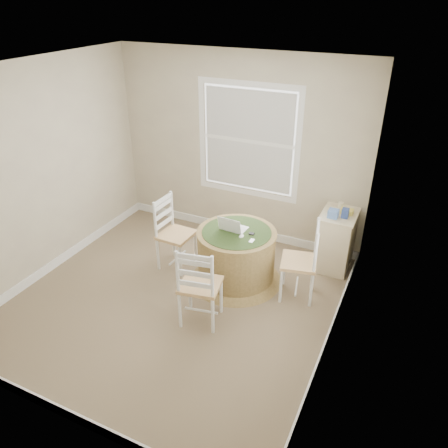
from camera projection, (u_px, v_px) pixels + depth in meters
The scene contains 14 objects.
room at pixel (191, 198), 4.62m from camera, with size 3.64×3.64×2.64m.
round_table at pixel (236, 254), 5.36m from camera, with size 1.15×1.15×0.69m.
chair_left at pixel (176, 234), 5.58m from camera, with size 0.42×0.40×0.95m, color white, non-canonical shape.
chair_near at pixel (200, 284), 4.65m from camera, with size 0.42×0.40×0.95m, color white, non-canonical shape.
chair_right at pixel (299, 261), 5.04m from camera, with size 0.42×0.40×0.95m, color white, non-canonical shape.
laptop at pixel (233, 228), 5.25m from camera, with size 0.31×0.28×0.21m.
mouse at pixel (241, 236), 5.11m from camera, with size 0.05×0.09×0.03m, color white.
phone at pixel (252, 241), 5.02m from camera, with size 0.04×0.09×0.02m, color #B7BABF.
keys at pixel (252, 234), 5.16m from camera, with size 0.06×0.05×0.03m, color black.
corner_chest at pixel (336, 240), 5.62m from camera, with size 0.44×0.59×0.78m.
tissue_box at pixel (333, 214), 5.32m from camera, with size 0.12×0.12×0.10m, color #5C86D2.
box_yellow at pixel (347, 211), 5.42m from camera, with size 0.15×0.10×0.06m, color #F0DB54.
box_blue at pixel (345, 213), 5.31m from camera, with size 0.08×0.08×0.12m, color #314994.
cup_cream at pixel (341, 206), 5.53m from camera, with size 0.07×0.07×0.09m, color beige.
Camera 1 is at (2.27, -3.47, 3.27)m, focal length 35.00 mm.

